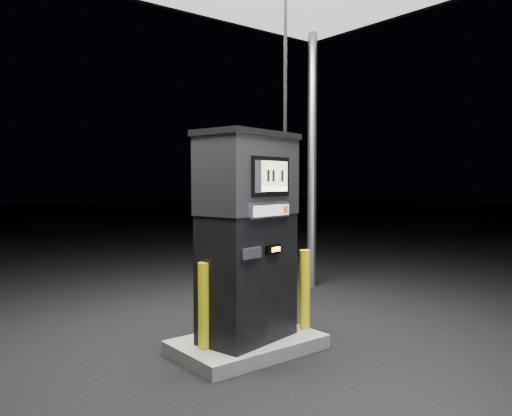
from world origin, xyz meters
TOP-DOWN VIEW (x-y plane):
  - ground at (0.00, 0.00)m, footprint 80.00×80.00m
  - pump_island at (0.00, 0.00)m, footprint 1.60×1.00m
  - fuel_dispenser at (-0.01, -0.03)m, footprint 1.30×0.89m
  - bollard_left at (-0.57, -0.01)m, footprint 0.14×0.14m
  - bollard_right at (0.74, -0.14)m, footprint 0.16×0.16m

SIDE VIEW (x-z plane):
  - ground at x=0.00m, z-range 0.00..0.00m
  - pump_island at x=0.00m, z-range 0.00..0.15m
  - bollard_left at x=-0.57m, z-range 0.15..1.05m
  - bollard_right at x=0.74m, z-range 0.15..1.08m
  - fuel_dispenser at x=-0.01m, z-range -1.03..3.66m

